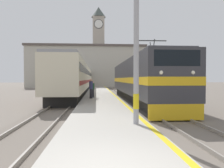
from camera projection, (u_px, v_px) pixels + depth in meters
name	position (u px, v px, depth m)	size (l,w,h in m)	color
ground_plane	(99.00, 93.00, 34.11)	(200.00, 200.00, 0.00)	#70665B
platform	(100.00, 94.00, 29.12)	(3.47, 140.00, 0.35)	#ADA89E
rail_track_near	(126.00, 95.00, 29.37)	(2.83, 140.00, 0.16)	#70665B
rail_track_far	(76.00, 95.00, 28.90)	(2.84, 140.00, 0.16)	#70665B
locomotive_train	(139.00, 81.00, 20.17)	(2.92, 19.29, 4.86)	black
passenger_train	(82.00, 78.00, 41.31)	(2.92, 53.45, 4.14)	black
catenary_mast	(140.00, 30.00, 8.60)	(2.67, 0.23, 7.23)	#9E9EA3
person_on_platform	(91.00, 88.00, 20.05)	(0.34, 0.34, 1.81)	#23232D
second_waiting_passenger	(93.00, 89.00, 21.16)	(0.34, 0.34, 1.59)	#23232D
clock_tower	(99.00, 44.00, 63.24)	(4.14, 4.14, 22.95)	#ADA393
station_building	(87.00, 67.00, 55.56)	(29.26, 8.66, 10.43)	#B7B2A3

